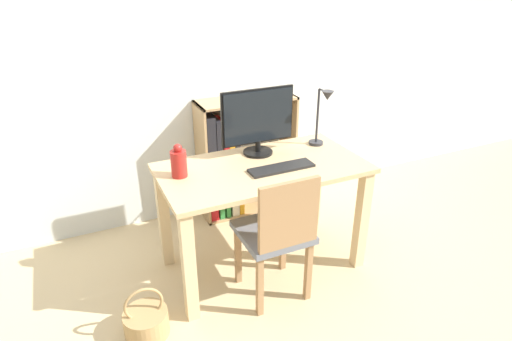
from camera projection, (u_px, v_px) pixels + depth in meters
ground_plane at (262, 263)px, 2.98m from camera, size 10.00×10.00×0.00m
wall_back at (210, 51)px, 3.17m from camera, size 8.00×0.05×2.60m
desk at (263, 187)px, 2.72m from camera, size 1.29×0.68×0.74m
monitor at (258, 119)px, 2.74m from camera, size 0.50×0.20×0.44m
keyboard at (281, 168)px, 2.62m from camera, size 0.41×0.12×0.02m
vase at (179, 162)px, 2.49m from camera, size 0.09×0.09×0.20m
desk_lamp at (323, 113)px, 2.84m from camera, size 0.10×0.19×0.40m
chair at (278, 232)px, 2.49m from camera, size 0.40×0.40×0.86m
bookshelf at (230, 162)px, 3.42m from camera, size 0.78×0.28×0.96m
basket at (146, 322)px, 2.37m from camera, size 0.25×0.25×0.32m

